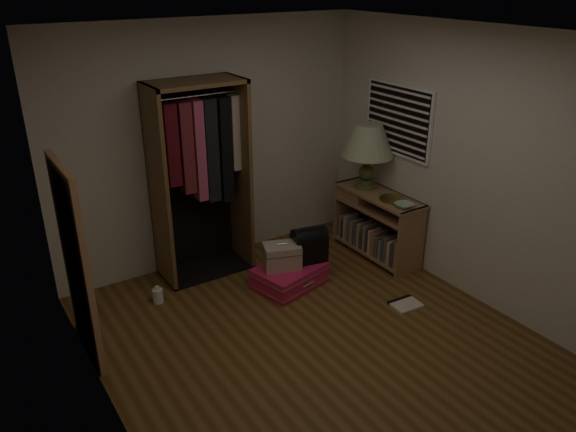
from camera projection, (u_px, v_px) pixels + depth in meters
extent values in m
plane|color=brown|center=(318.00, 343.00, 4.94)|extent=(4.00, 4.00, 0.00)
cube|color=beige|center=(210.00, 146.00, 5.94)|extent=(3.50, 0.02, 2.60)
cube|color=beige|center=(553.00, 335.00, 2.88)|extent=(3.50, 0.02, 2.60)
cube|color=beige|center=(472.00, 168.00, 5.29)|extent=(0.02, 4.00, 2.60)
cube|color=beige|center=(99.00, 267.00, 3.54)|extent=(0.02, 4.00, 2.60)
cube|color=silver|center=(327.00, 35.00, 3.89)|extent=(3.50, 4.00, 0.01)
cube|color=white|center=(398.00, 120.00, 5.94)|extent=(0.03, 0.96, 0.76)
cube|color=black|center=(398.00, 120.00, 5.94)|extent=(0.03, 0.90, 0.70)
cube|color=white|center=(395.00, 148.00, 6.06)|extent=(0.01, 0.88, 0.02)
cube|color=white|center=(395.00, 141.00, 6.03)|extent=(0.01, 0.88, 0.02)
cube|color=white|center=(396.00, 134.00, 6.00)|extent=(0.01, 0.88, 0.02)
cube|color=white|center=(396.00, 127.00, 5.96)|extent=(0.01, 0.88, 0.02)
cube|color=white|center=(397.00, 120.00, 5.93)|extent=(0.01, 0.88, 0.02)
cube|color=white|center=(398.00, 113.00, 5.90)|extent=(0.01, 0.88, 0.02)
cube|color=white|center=(398.00, 106.00, 5.87)|extent=(0.01, 0.88, 0.02)
cube|color=white|center=(399.00, 98.00, 5.84)|extent=(0.01, 0.88, 0.02)
cube|color=white|center=(399.00, 91.00, 5.81)|extent=(0.01, 0.88, 0.02)
cube|color=#936A47|center=(411.00, 242.00, 5.91)|extent=(0.40, 0.03, 0.75)
cube|color=#936A47|center=(348.00, 209.00, 6.73)|extent=(0.40, 0.03, 0.75)
cube|color=#936A47|center=(376.00, 249.00, 6.45)|extent=(0.40, 1.04, 0.03)
cube|color=#936A47|center=(379.00, 209.00, 6.24)|extent=(0.40, 1.04, 0.03)
cube|color=#936A47|center=(380.00, 195.00, 6.18)|extent=(0.42, 1.12, 0.03)
cube|color=brown|center=(390.00, 221.00, 6.42)|extent=(0.02, 1.10, 0.75)
cube|color=#936A47|center=(359.00, 193.00, 6.46)|extent=(0.36, 0.38, 0.13)
cube|color=gray|center=(402.00, 254.00, 5.99)|extent=(0.21, 0.03, 0.31)
cube|color=#4C3833|center=(398.00, 254.00, 6.03)|extent=(0.20, 0.04, 0.26)
cube|color=#B7AD99|center=(394.00, 252.00, 6.07)|extent=(0.20, 0.05, 0.27)
cube|color=brown|center=(392.00, 249.00, 6.11)|extent=(0.21, 0.04, 0.29)
cube|color=#3F4C59|center=(388.00, 248.00, 6.14)|extent=(0.18, 0.04, 0.29)
cube|color=gray|center=(385.00, 249.00, 6.18)|extent=(0.18, 0.03, 0.23)
cube|color=#59594C|center=(381.00, 246.00, 6.22)|extent=(0.16, 0.05, 0.24)
cube|color=#B2724C|center=(379.00, 243.00, 6.27)|extent=(0.21, 0.05, 0.27)
cube|color=beige|center=(375.00, 241.00, 6.30)|extent=(0.18, 0.04, 0.28)
cube|color=#332D38|center=(373.00, 240.00, 6.35)|extent=(0.21, 0.03, 0.27)
cube|color=gray|center=(370.00, 237.00, 6.37)|extent=(0.19, 0.04, 0.30)
cube|color=#4C3833|center=(367.00, 238.00, 6.43)|extent=(0.21, 0.05, 0.23)
cube|color=#B7AD99|center=(365.00, 234.00, 6.46)|extent=(0.22, 0.03, 0.29)
cube|color=brown|center=(360.00, 235.00, 6.49)|extent=(0.16, 0.03, 0.24)
cube|color=#3F4C59|center=(358.00, 233.00, 6.52)|extent=(0.16, 0.03, 0.25)
cube|color=gray|center=(357.00, 231.00, 6.55)|extent=(0.18, 0.04, 0.27)
cube|color=#59594C|center=(354.00, 230.00, 6.59)|extent=(0.18, 0.04, 0.26)
cube|color=#B2724C|center=(352.00, 230.00, 6.63)|extent=(0.20, 0.03, 0.22)
cube|color=beige|center=(350.00, 226.00, 6.65)|extent=(0.21, 0.03, 0.30)
cube|color=#332D38|center=(347.00, 228.00, 6.68)|extent=(0.18, 0.04, 0.23)
cube|color=gray|center=(345.00, 225.00, 6.71)|extent=(0.18, 0.03, 0.27)
cube|color=brown|center=(158.00, 190.00, 5.50)|extent=(0.04, 0.50, 2.05)
cube|color=brown|center=(240.00, 173.00, 5.96)|extent=(0.04, 0.50, 2.05)
cube|color=brown|center=(194.00, 82.00, 5.32)|extent=(0.95, 0.50, 0.04)
cube|color=black|center=(191.00, 175.00, 5.91)|extent=(0.95, 0.02, 2.05)
cube|color=black|center=(207.00, 268.00, 6.14)|extent=(0.95, 0.50, 0.02)
cylinder|color=white|center=(195.00, 96.00, 5.38)|extent=(0.87, 0.02, 0.02)
cube|color=#590F19|center=(171.00, 145.00, 5.39)|extent=(0.13, 0.12, 0.81)
cube|color=maroon|center=(185.00, 148.00, 5.49)|extent=(0.12, 0.15, 0.92)
cube|color=#BF4C72|center=(198.00, 151.00, 5.57)|extent=(0.10, 0.16, 1.02)
cube|color=black|center=(211.00, 151.00, 5.65)|extent=(0.13, 0.12, 1.07)
cube|color=black|center=(224.00, 150.00, 5.73)|extent=(0.12, 0.16, 1.09)
cube|color=beige|center=(237.00, 133.00, 5.75)|extent=(0.16, 0.12, 0.78)
cube|color=tan|center=(76.00, 263.00, 4.51)|extent=(0.05, 0.80, 1.70)
cube|color=white|center=(80.00, 262.00, 4.52)|extent=(0.01, 0.68, 1.58)
cube|color=#D3194E|center=(290.00, 275.00, 5.81)|extent=(0.79, 0.64, 0.22)
cube|color=white|center=(290.00, 280.00, 5.83)|extent=(0.82, 0.67, 0.01)
cube|color=white|center=(290.00, 270.00, 5.78)|extent=(0.82, 0.67, 0.01)
cylinder|color=white|center=(308.00, 284.00, 5.64)|extent=(0.16, 0.06, 0.02)
cube|color=tan|center=(282.00, 256.00, 5.70)|extent=(0.43, 0.36, 0.25)
cube|color=brown|center=(282.00, 251.00, 5.68)|extent=(0.44, 0.37, 0.01)
cylinder|color=white|center=(282.00, 244.00, 5.64)|extent=(0.10, 0.05, 0.02)
cube|color=black|center=(309.00, 249.00, 5.83)|extent=(0.38, 0.29, 0.26)
cylinder|color=black|center=(309.00, 237.00, 5.78)|extent=(0.38, 0.29, 0.22)
cylinder|color=#4B5529|center=(366.00, 185.00, 6.35)|extent=(0.31, 0.31, 0.04)
cylinder|color=#4B5529|center=(366.00, 182.00, 6.33)|extent=(0.18, 0.18, 0.05)
sphere|color=#4B5529|center=(366.00, 172.00, 6.28)|extent=(0.22, 0.22, 0.18)
cylinder|color=#4B5529|center=(367.00, 160.00, 6.22)|extent=(0.08, 0.08, 0.10)
cone|color=beige|center=(368.00, 140.00, 6.13)|extent=(0.72, 0.72, 0.35)
cone|color=white|center=(368.00, 140.00, 6.13)|extent=(0.64, 0.64, 0.33)
cylinder|color=olive|center=(393.00, 199.00, 6.01)|extent=(0.38, 0.38, 0.02)
imported|color=#A3C4A8|center=(404.00, 205.00, 5.81)|extent=(0.19, 0.19, 0.05)
cylinder|color=white|center=(158.00, 296.00, 5.52)|extent=(0.11, 0.11, 0.14)
cylinder|color=white|center=(157.00, 288.00, 5.48)|extent=(0.05, 0.05, 0.03)
cube|color=beige|center=(406.00, 304.00, 5.49)|extent=(0.30, 0.25, 0.02)
cube|color=black|center=(399.00, 300.00, 5.56)|extent=(0.29, 0.06, 0.03)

